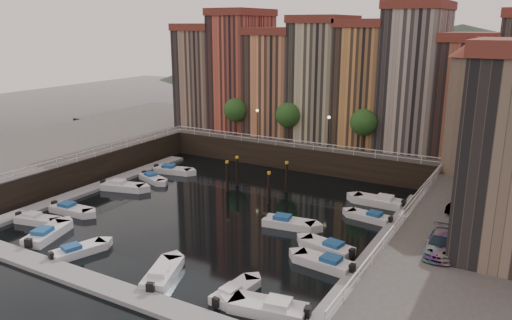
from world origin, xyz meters
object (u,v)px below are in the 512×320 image
Objects in this scene: boat_left_0 at (37,220)px; boat_left_1 at (71,210)px; car_a at (468,197)px; mooring_pilings at (255,179)px; boat_left_2 at (122,186)px; car_b at (465,205)px; gangway at (424,191)px; corner_tower at (471,104)px; car_c at (441,245)px.

boat_left_1 is (0.72, 3.32, 0.02)m from boat_left_0.
car_a reaches higher than boat_left_0.
boat_left_1 is (-12.54, -14.19, -1.28)m from mooring_pilings.
mooring_pilings reaches higher than boat_left_2.
mooring_pilings is 1.60× the size of car_b.
boat_left_0 is 38.68m from car_a.
gangway is 7.01m from car_a.
gangway is 32.17m from boat_left_2.
boat_left_1 is 1.25× the size of car_a.
corner_tower is at bearing 22.96° from mooring_pilings.
car_c reaches higher than boat_left_1.
gangway reaches higher than boat_left_0.
car_b is at bearing 13.70° from boat_left_1.
gangway is 1.84× the size of car_c.
boat_left_0 is at bearing -127.15° from mooring_pilings.
corner_tower is at bearing 25.53° from boat_left_0.
car_a reaches higher than gangway.
boat_left_1 is at bearing -148.49° from gangway.
corner_tower is 11.69m from car_a.
car_b is (1.72, -11.82, -6.53)m from corner_tower.
mooring_pilings is 1.67× the size of car_a.
car_a is 11.13m from car_c.
car_c reaches higher than boat_left_0.
car_a is at bearing -80.24° from corner_tower.
boat_left_1 reaches higher than boat_left_0.
car_a is (34.15, 13.10, 3.29)m from boat_left_1.
mooring_pilings is 24.71m from car_c.
car_a is 0.95× the size of car_b.
mooring_pilings is at bearing -166.94° from gangway.
boat_left_2 is 35.32m from car_b.
boat_left_1 is at bearing 65.26° from boat_left_0.
boat_left_0 is at bearing -161.82° from car_a.
corner_tower reaches higher than boat_left_2.
car_b reaches higher than boat_left_0.
boat_left_0 is at bearing -140.17° from car_b.
car_a reaches higher than boat_left_2.
mooring_pilings is 14.87m from boat_left_2.
corner_tower is 23.31m from mooring_pilings.
boat_left_2 is at bearing 167.20° from car_c.
corner_tower is 1.66× the size of gangway.
gangway is 2.17× the size of car_a.
boat_left_0 is 35.21m from car_c.
mooring_pilings is at bearing -157.04° from corner_tower.
car_c is at bearing -75.04° from gangway.
boat_left_0 is 11.08m from boat_left_2.
boat_left_1 is 7.80m from boat_left_2.
car_c is (33.93, 1.97, 3.29)m from boat_left_1.
boat_left_0 is at bearing -141.99° from corner_tower.
car_a is (34.95, 5.34, 3.26)m from boat_left_2.
car_b is at bearing -81.70° from corner_tower.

